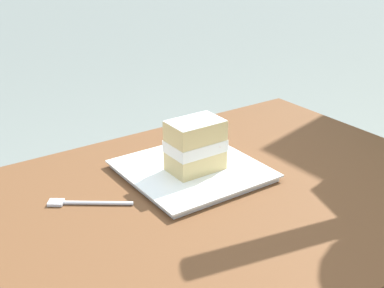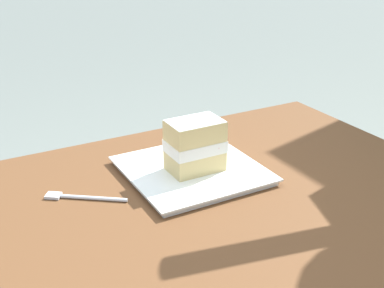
{
  "view_description": "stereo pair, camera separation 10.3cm",
  "coord_description": "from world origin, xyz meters",
  "px_view_note": "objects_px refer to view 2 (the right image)",
  "views": [
    {
      "loc": [
        -0.49,
        -0.73,
        1.23
      ],
      "look_at": [
        0.08,
        0.1,
        0.78
      ],
      "focal_mm": 47.5,
      "sensor_mm": 36.0,
      "label": 1
    },
    {
      "loc": [
        -0.41,
        -0.79,
        1.23
      ],
      "look_at": [
        0.08,
        0.1,
        0.78
      ],
      "focal_mm": 47.5,
      "sensor_mm": 36.0,
      "label": 2
    }
  ],
  "objects_px": {
    "dessert_plate": "(192,171)",
    "dessert_fork": "(80,197)",
    "cake_slice": "(195,146)",
    "patio_table": "(181,250)"
  },
  "relations": [
    {
      "from": "dessert_plate",
      "to": "dessert_fork",
      "type": "bearing_deg",
      "value": 177.34
    },
    {
      "from": "patio_table",
      "to": "dessert_plate",
      "type": "relative_size",
      "value": 4.28
    },
    {
      "from": "cake_slice",
      "to": "dessert_fork",
      "type": "distance_m",
      "value": 0.26
    },
    {
      "from": "dessert_plate",
      "to": "cake_slice",
      "type": "height_order",
      "value": "cake_slice"
    },
    {
      "from": "patio_table",
      "to": "cake_slice",
      "type": "height_order",
      "value": "cake_slice"
    },
    {
      "from": "dessert_plate",
      "to": "cake_slice",
      "type": "relative_size",
      "value": 2.42
    },
    {
      "from": "patio_table",
      "to": "dessert_plate",
      "type": "xyz_separation_m",
      "value": [
        0.08,
        0.1,
        0.12
      ]
    },
    {
      "from": "dessert_fork",
      "to": "patio_table",
      "type": "bearing_deg",
      "value": -33.62
    },
    {
      "from": "cake_slice",
      "to": "dessert_fork",
      "type": "height_order",
      "value": "cake_slice"
    },
    {
      "from": "dessert_plate",
      "to": "dessert_fork",
      "type": "xyz_separation_m",
      "value": [
        -0.25,
        0.01,
        -0.0
      ]
    }
  ]
}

